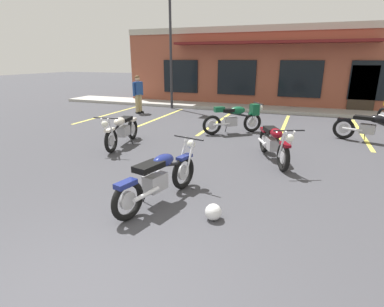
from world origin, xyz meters
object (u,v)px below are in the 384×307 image
at_px(motorcycle_red_sportbike, 122,130).
at_px(motorcycle_black_cruiser, 236,117).
at_px(motorcycle_green_cafe_racer, 274,143).
at_px(helmet_on_pavement, 213,212).
at_px(motorcycle_silver_naked, 372,127).
at_px(motorcycle_foreground_classic, 159,177).
at_px(parking_lot_lamp_post, 170,36).
at_px(person_in_shorts_foreground, 138,92).

height_order(motorcycle_red_sportbike, motorcycle_black_cruiser, same).
xyz_separation_m(motorcycle_green_cafe_racer, helmet_on_pavement, (-0.52, -3.21, -0.33)).
xyz_separation_m(motorcycle_red_sportbike, motorcycle_silver_naked, (6.65, 2.84, 0.00)).
height_order(motorcycle_foreground_classic, motorcycle_silver_naked, same).
bearing_deg(motorcycle_black_cruiser, parking_lot_lamp_post, 136.52).
relative_size(motorcycle_foreground_classic, motorcycle_green_cafe_racer, 1.05).
height_order(motorcycle_red_sportbike, motorcycle_green_cafe_racer, same).
bearing_deg(parking_lot_lamp_post, motorcycle_red_sportbike, -77.24).
bearing_deg(motorcycle_black_cruiser, motorcycle_silver_naked, 2.98).
height_order(person_in_shorts_foreground, parking_lot_lamp_post, parking_lot_lamp_post).
bearing_deg(motorcycle_foreground_classic, motorcycle_red_sportbike, 132.51).
xyz_separation_m(motorcycle_black_cruiser, motorcycle_green_cafe_racer, (1.49, -2.52, -0.07)).
distance_m(motorcycle_silver_naked, motorcycle_green_cafe_racer, 3.69).
height_order(motorcycle_black_cruiser, person_in_shorts_foreground, person_in_shorts_foreground).
relative_size(motorcycle_foreground_classic, parking_lot_lamp_post, 0.40).
relative_size(motorcycle_foreground_classic, motorcycle_black_cruiser, 1.16).
height_order(motorcycle_foreground_classic, parking_lot_lamp_post, parking_lot_lamp_post).
relative_size(motorcycle_black_cruiser, parking_lot_lamp_post, 0.34).
distance_m(motorcycle_foreground_classic, helmet_on_pavement, 1.13).
distance_m(motorcycle_red_sportbike, helmet_on_pavement, 4.80).
distance_m(motorcycle_red_sportbike, motorcycle_green_cafe_racer, 4.17).
bearing_deg(motorcycle_silver_naked, motorcycle_green_cafe_racer, -132.36).
xyz_separation_m(person_in_shorts_foreground, helmet_on_pavement, (5.95, -7.97, -0.82)).
distance_m(motorcycle_foreground_classic, motorcycle_green_cafe_racer, 3.34).
relative_size(motorcycle_black_cruiser, motorcycle_silver_naked, 0.88).
bearing_deg(motorcycle_foreground_classic, person_in_shorts_foreground, 122.47).
xyz_separation_m(motorcycle_foreground_classic, motorcycle_black_cruiser, (0.07, 5.47, 0.07)).
xyz_separation_m(motorcycle_red_sportbike, motorcycle_green_cafe_racer, (4.17, 0.11, 0.00)).
relative_size(motorcycle_green_cafe_racer, person_in_shorts_foreground, 1.18).
bearing_deg(motorcycle_red_sportbike, motorcycle_silver_naked, 23.11).
distance_m(motorcycle_green_cafe_racer, person_in_shorts_foreground, 8.05).
height_order(helmet_on_pavement, parking_lot_lamp_post, parking_lot_lamp_post).
height_order(motorcycle_foreground_classic, person_in_shorts_foreground, person_in_shorts_foreground).
distance_m(motorcycle_foreground_classic, motorcycle_red_sportbike, 3.85).
distance_m(motorcycle_foreground_classic, motorcycle_silver_naked, 6.97).
relative_size(motorcycle_foreground_classic, person_in_shorts_foreground, 1.24).
xyz_separation_m(motorcycle_black_cruiser, parking_lot_lamp_post, (-4.16, 3.95, 2.83)).
bearing_deg(person_in_shorts_foreground, motorcycle_foreground_classic, -57.53).
xyz_separation_m(motorcycle_foreground_classic, motorcycle_silver_naked, (4.05, 5.67, 0.00)).
bearing_deg(motorcycle_red_sportbike, motorcycle_black_cruiser, 44.55).
distance_m(motorcycle_black_cruiser, motorcycle_green_cafe_racer, 2.93).
bearing_deg(motorcycle_silver_naked, parking_lot_lamp_post, 155.32).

